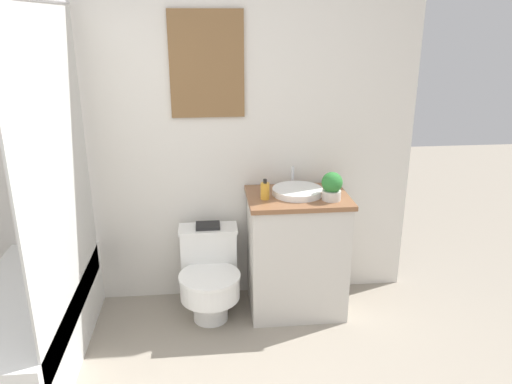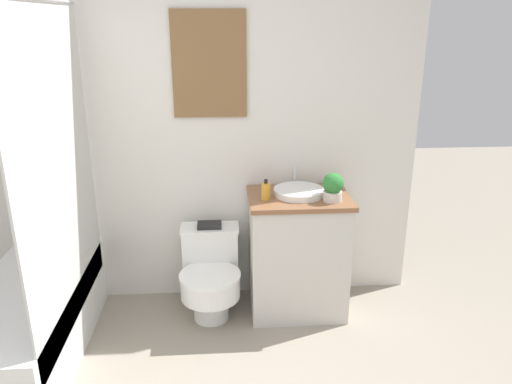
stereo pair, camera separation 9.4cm
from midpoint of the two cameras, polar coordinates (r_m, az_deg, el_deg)
The scene contains 8 objects.
wall_back at distance 3.30m, azimuth -10.28°, elevation 7.99°, with size 3.23×0.07×2.50m.
shower_area at distance 3.18m, azimuth -25.24°, elevation -13.01°, with size 0.58×1.35×1.98m.
toilet at distance 3.33m, azimuth -6.15°, elevation -9.35°, with size 0.39×0.54×0.57m.
vanity at distance 3.34m, azimuth 3.82°, elevation -6.98°, with size 0.65×0.48×0.82m.
sink at distance 3.20m, azimuth 3.92°, elevation 0.10°, with size 0.32×0.36×0.13m.
soap_bottle at distance 3.09m, azimuth 0.17°, elevation 0.15°, with size 0.06×0.06×0.13m.
potted_plant at distance 3.10m, azimuth 7.82°, elevation 0.68°, with size 0.13×0.13×0.18m.
book_on_tank at distance 3.33m, azimuth -6.33°, elevation -3.85°, with size 0.16×0.12×0.02m.
Camera 1 is at (0.21, -1.26, 1.88)m, focal length 35.00 mm.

